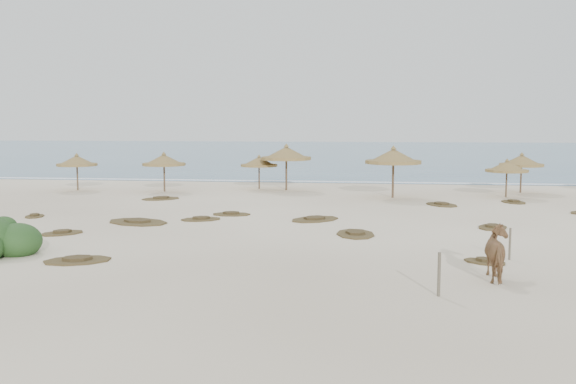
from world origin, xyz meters
TOP-DOWN VIEW (x-y plane):
  - ground at (0.00, 0.00)m, footprint 160.00×160.00m
  - ocean at (0.00, 75.00)m, footprint 200.00×100.00m
  - foam_line at (0.00, 26.00)m, footprint 70.00×0.60m
  - palapa_0 at (-16.47, 17.75)m, footprint 2.93×2.93m
  - palapa_1 at (-10.30, 17.67)m, footprint 3.73×3.73m
  - palapa_2 at (-2.30, 19.53)m, footprint 4.49×4.49m
  - palapa_3 at (-4.30, 20.18)m, footprint 3.22×3.22m
  - palapa_4 at (4.77, 16.08)m, footprint 3.84×3.84m
  - palapa_5 at (11.73, 17.19)m, footprint 2.76×2.76m
  - palapa_6 at (13.23, 20.02)m, footprint 3.32×3.32m
  - horse at (7.23, -4.38)m, footprint 0.91×1.90m
  - fence_post_near at (5.25, -6.45)m, footprint 0.09×0.09m
  - fence_post_far at (8.11, -1.48)m, footprint 0.08×0.08m
  - scrub_0 at (-9.36, 1.35)m, footprint 2.10×2.09m
  - scrub_1 at (-7.29, 4.61)m, footprint 3.68×3.09m
  - scrub_2 at (-4.60, 5.82)m, footprint 2.29×1.98m
  - scrub_3 at (0.79, 6.49)m, footprint 3.02×3.05m
  - scrub_4 at (8.76, 5.19)m, footprint 1.75×2.14m
  - scrub_6 at (-9.16, 13.50)m, footprint 2.78×2.60m
  - scrub_7 at (7.38, 12.80)m, footprint 2.31×2.64m
  - scrub_8 at (-12.99, 5.71)m, footprint 1.19×1.53m
  - scrub_9 at (2.81, 2.70)m, footprint 1.85×2.59m
  - scrub_10 at (11.63, 14.53)m, footprint 1.66×2.13m
  - scrub_11 at (-6.32, -3.60)m, footprint 2.62×2.20m
  - scrub_12 at (7.20, -2.06)m, footprint 1.69×1.52m
  - scrub_13 at (-3.52, 7.62)m, footprint 1.97×1.31m

SIDE VIEW (x-z plane):
  - ground at x=0.00m, z-range 0.00..0.00m
  - ocean at x=0.00m, z-range 0.00..0.01m
  - foam_line at x=0.00m, z-range 0.00..0.01m
  - scrub_4 at x=8.76m, z-range -0.03..0.13m
  - scrub_3 at x=0.79m, z-range -0.03..0.13m
  - scrub_2 at x=-4.60m, z-range -0.03..0.13m
  - scrub_6 at x=-9.16m, z-range -0.03..0.13m
  - scrub_8 at x=-12.99m, z-range -0.03..0.13m
  - scrub_9 at x=2.81m, z-range -0.03..0.13m
  - scrub_12 at x=7.20m, z-range -0.03..0.13m
  - scrub_13 at x=-3.52m, z-range -0.03..0.13m
  - scrub_0 at x=-9.36m, z-range -0.03..0.13m
  - scrub_1 at x=-7.29m, z-range -0.03..0.13m
  - scrub_7 at x=7.38m, z-range -0.03..0.13m
  - scrub_10 at x=11.63m, z-range -0.03..0.13m
  - scrub_11 at x=-6.32m, z-range -0.03..0.13m
  - fence_post_far at x=8.11m, z-range 0.00..1.09m
  - fence_post_near at x=5.25m, z-range 0.00..1.20m
  - horse at x=7.23m, z-range 0.00..1.58m
  - palapa_3 at x=-4.30m, z-range 0.66..3.06m
  - palapa_5 at x=11.73m, z-range 0.67..3.08m
  - palapa_0 at x=-16.47m, z-range 0.70..3.26m
  - palapa_1 at x=-10.30m, z-range 0.74..3.42m
  - palapa_6 at x=13.23m, z-range 0.74..3.42m
  - palapa_2 at x=-2.30m, z-range 0.88..4.08m
  - palapa_4 at x=4.77m, z-range 0.89..4.12m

